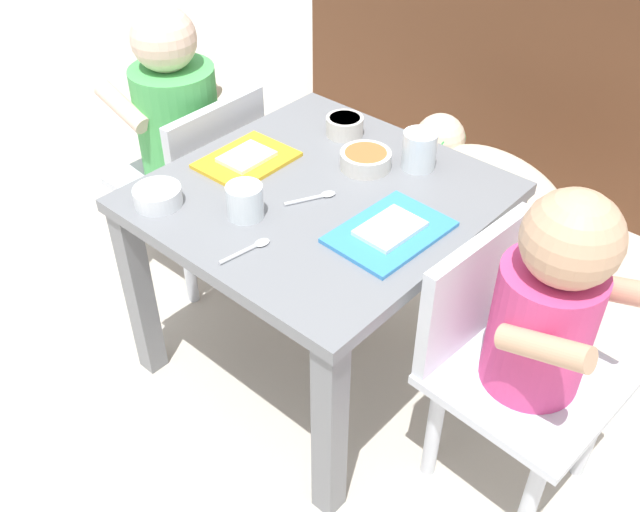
{
  "coord_description": "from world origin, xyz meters",
  "views": [
    {
      "loc": [
        0.73,
        -0.81,
        1.16
      ],
      "look_at": [
        0.0,
        0.0,
        0.28
      ],
      "focal_mm": 39.75,
      "sensor_mm": 36.0,
      "label": 1
    }
  ],
  "objects": [
    {
      "name": "ground_plane",
      "position": [
        0.0,
        0.0,
        0.0
      ],
      "size": [
        7.0,
        7.0,
        0.0
      ],
      "primitive_type": "plane",
      "color": "beige"
    },
    {
      "name": "kitchen_cabinet_back",
      "position": [
        0.0,
        1.09,
        0.44
      ],
      "size": [
        1.69,
        0.37,
        0.89
      ],
      "primitive_type": "cube",
      "color": "#56331E",
      "rests_on": "ground"
    },
    {
      "name": "dining_table",
      "position": [
        0.0,
        0.0,
        0.36
      ],
      "size": [
        0.57,
        0.58,
        0.44
      ],
      "color": "slate",
      "rests_on": "ground"
    },
    {
      "name": "seated_child_left",
      "position": [
        -0.45,
        0.03,
        0.41
      ],
      "size": [
        0.28,
        0.28,
        0.66
      ],
      "color": "silver",
      "rests_on": "ground"
    },
    {
      "name": "seated_child_right",
      "position": [
        0.45,
        0.01,
        0.4
      ],
      "size": [
        0.3,
        0.3,
        0.63
      ],
      "color": "silver",
      "rests_on": "ground"
    },
    {
      "name": "dog",
      "position": [
        0.06,
        0.56,
        0.22
      ],
      "size": [
        0.47,
        0.22,
        0.32
      ],
      "color": "beige",
      "rests_on": "ground"
    },
    {
      "name": "food_tray_left",
      "position": [
        -0.18,
        -0.02,
        0.44
      ],
      "size": [
        0.14,
        0.18,
        0.02
      ],
      "color": "gold",
      "rests_on": "dining_table"
    },
    {
      "name": "food_tray_right",
      "position": [
        0.18,
        -0.02,
        0.44
      ],
      "size": [
        0.15,
        0.21,
        0.02
      ],
      "color": "#388CD8",
      "rests_on": "dining_table"
    },
    {
      "name": "water_cup_left",
      "position": [
        0.08,
        0.19,
        0.47
      ],
      "size": [
        0.07,
        0.07,
        0.07
      ],
      "color": "white",
      "rests_on": "dining_table"
    },
    {
      "name": "water_cup_right",
      "position": [
        -0.05,
        -0.14,
        0.46
      ],
      "size": [
        0.06,
        0.06,
        0.06
      ],
      "color": "white",
      "rests_on": "dining_table"
    },
    {
      "name": "cereal_bowl_left_side",
      "position": [
        -0.1,
        0.19,
        0.46
      ],
      "size": [
        0.08,
        0.08,
        0.04
      ],
      "color": "silver",
      "rests_on": "dining_table"
    },
    {
      "name": "veggie_bowl_far",
      "position": [
        -0.19,
        -0.22,
        0.46
      ],
      "size": [
        0.09,
        0.09,
        0.03
      ],
      "color": "white",
      "rests_on": "dining_table"
    },
    {
      "name": "cereal_bowl_right_side",
      "position": [
        0.01,
        0.12,
        0.46
      ],
      "size": [
        0.1,
        0.1,
        0.03
      ],
      "color": "silver",
      "rests_on": "dining_table"
    },
    {
      "name": "spoon_by_left_tray",
      "position": [
        0.03,
        -0.21,
        0.44
      ],
      "size": [
        0.03,
        0.1,
        0.01
      ],
      "color": "silver",
      "rests_on": "dining_table"
    },
    {
      "name": "spoon_by_right_tray",
      "position": [
        0.01,
        -0.02,
        0.44
      ],
      "size": [
        0.06,
        0.09,
        0.01
      ],
      "color": "silver",
      "rests_on": "dining_table"
    }
  ]
}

